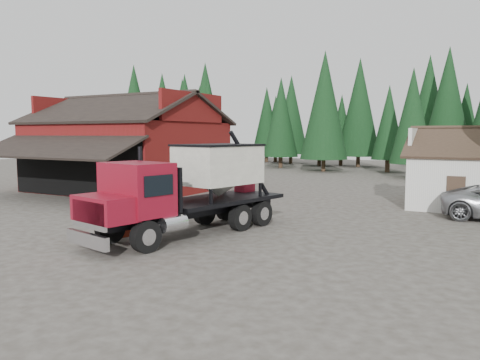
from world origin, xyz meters
The scene contains 8 objects.
ground centered at (0.00, 0.00, 0.00)m, with size 120.00×120.00×0.00m, color #3F3931.
red_barn centered at (-11.00, 9.90, 2.69)m, with size 12.80×13.63×7.18m.
conifer_backdrop centered at (0.00, 42.00, 0.00)m, with size 76.00×16.00×16.00m, color black, non-canonical shape.
near_pine_a centered at (-22.00, 28.00, 6.39)m, with size 4.40×4.40×11.40m.
near_pine_b centered at (6.00, 30.00, 5.89)m, with size 3.96×3.96×10.40m.
near_pine_d centered at (-4.00, 34.00, 7.39)m, with size 5.28×5.28×13.40m.
feed_truck centered at (2.33, -0.68, 2.02)m, with size 4.48×9.88×4.32m.
equip_box centered at (-0.03, -2.70, 0.30)m, with size 0.70×1.10×0.60m, color maroon.
Camera 1 is at (13.50, -16.44, 4.14)m, focal length 35.00 mm.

